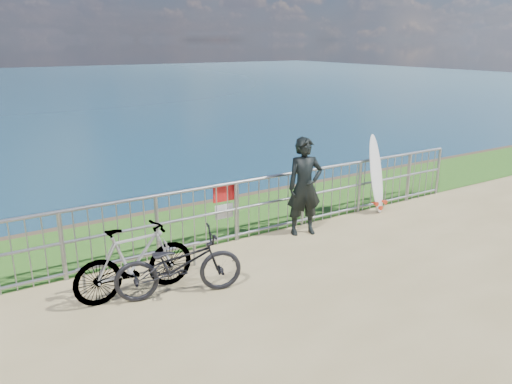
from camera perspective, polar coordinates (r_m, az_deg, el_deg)
grass_strip at (r=10.34m, az=-2.88°, el=-2.91°), size 120.00×120.00×0.00m
railing at (r=9.26m, az=0.43°, el=-1.56°), size 10.06×0.10×1.13m
surfer at (r=9.28m, az=5.58°, el=0.62°), size 0.77×0.61×1.85m
surfboard at (r=10.80m, az=13.61°, el=1.71°), size 0.52×0.48×1.67m
bicycle_near at (r=7.22m, az=-8.81°, el=-8.19°), size 1.91×1.06×0.95m
bicycle_far at (r=7.33m, az=-13.70°, el=-7.64°), size 1.78×0.57×1.06m
bike_rack at (r=7.87m, az=-12.93°, el=-7.39°), size 1.95×0.05×0.40m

